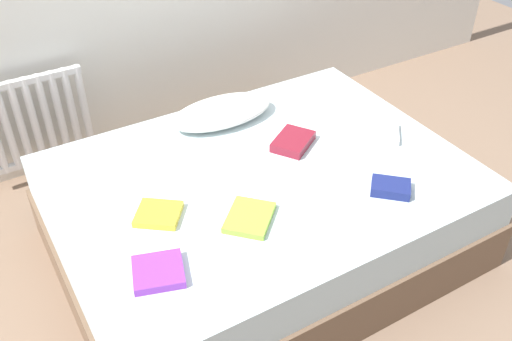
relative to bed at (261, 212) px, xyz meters
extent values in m
plane|color=#7F6651|center=(0.00, 0.00, -0.25)|extent=(8.00, 8.00, 0.00)
cube|color=brown|center=(0.00, 0.00, -0.11)|extent=(2.00, 1.50, 0.28)
cube|color=silver|center=(0.00, 0.00, 0.14)|extent=(1.96, 1.46, 0.22)
cylinder|color=white|center=(-0.97, 1.20, 0.16)|extent=(0.04, 0.04, 0.56)
cylinder|color=white|center=(-0.90, 1.20, 0.16)|extent=(0.04, 0.04, 0.56)
cylinder|color=white|center=(-0.82, 1.20, 0.16)|extent=(0.04, 0.04, 0.56)
cylinder|color=white|center=(-0.75, 1.20, 0.16)|extent=(0.04, 0.04, 0.56)
cylinder|color=white|center=(-0.67, 1.20, 0.16)|extent=(0.04, 0.04, 0.56)
cylinder|color=white|center=(-0.60, 1.20, 0.16)|extent=(0.04, 0.04, 0.56)
cylinder|color=white|center=(-0.52, 1.20, 0.16)|extent=(0.04, 0.04, 0.56)
cube|color=white|center=(-0.82, 1.20, 0.42)|extent=(0.64, 0.04, 0.04)
cube|color=white|center=(-0.82, 1.20, -0.10)|extent=(0.64, 0.04, 0.04)
ellipsoid|color=white|center=(0.06, 0.52, 0.31)|extent=(0.59, 0.30, 0.11)
cube|color=purple|center=(-0.69, -0.37, 0.27)|extent=(0.24, 0.24, 0.04)
cube|color=yellow|center=(-0.55, -0.05, 0.27)|extent=(0.25, 0.25, 0.03)
cube|color=white|center=(0.73, -0.05, 0.27)|extent=(0.24, 0.24, 0.03)
cube|color=#8CC638|center=(-0.22, -0.27, 0.27)|extent=(0.29, 0.29, 0.03)
cube|color=maroon|center=(0.26, 0.12, 0.28)|extent=(0.28, 0.26, 0.05)
cube|color=navy|center=(0.44, -0.43, 0.28)|extent=(0.22, 0.21, 0.05)
camera|label=1|loc=(-1.14, -1.89, 1.92)|focal=40.01mm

